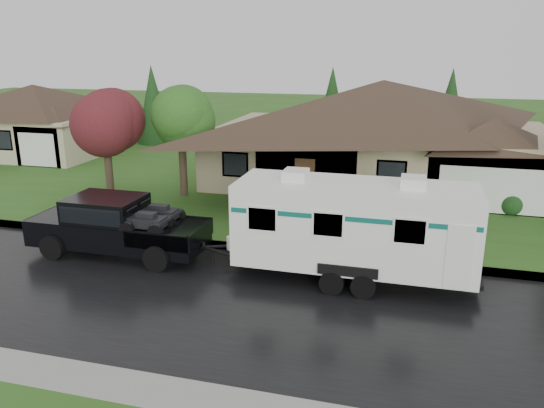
# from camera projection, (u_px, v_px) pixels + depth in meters

# --- Properties ---
(ground) EXTENTS (140.00, 140.00, 0.00)m
(ground) POSITION_uv_depth(u_px,v_px,m) (286.00, 279.00, 17.75)
(ground) COLOR #32581B
(ground) RESTS_ON ground
(road) EXTENTS (140.00, 8.00, 0.01)m
(road) POSITION_uv_depth(u_px,v_px,m) (270.00, 306.00, 15.90)
(road) COLOR black
(road) RESTS_ON ground
(curb) EXTENTS (140.00, 0.50, 0.15)m
(curb) POSITION_uv_depth(u_px,v_px,m) (300.00, 253.00, 19.81)
(curb) COLOR gray
(curb) RESTS_ON ground
(lawn) EXTENTS (140.00, 26.00, 0.15)m
(lawn) POSITION_uv_depth(u_px,v_px,m) (345.00, 176.00, 31.61)
(lawn) COLOR #32581B
(lawn) RESTS_ON ground
(house_main) EXTENTS (19.44, 10.80, 6.90)m
(house_main) POSITION_uv_depth(u_px,v_px,m) (387.00, 121.00, 28.95)
(house_main) COLOR tan
(house_main) RESTS_ON lawn
(house_far) EXTENTS (10.80, 8.64, 5.80)m
(house_far) POSITION_uv_depth(u_px,v_px,m) (37.00, 114.00, 37.00)
(house_far) COLOR tan
(house_far) RESTS_ON lawn
(tree_left_green) EXTENTS (3.34, 3.34, 5.52)m
(tree_left_green) POSITION_uv_depth(u_px,v_px,m) (181.00, 120.00, 26.20)
(tree_left_green) COLOR #382B1E
(tree_left_green) RESTS_ON lawn
(tree_red) EXTENTS (3.32, 3.32, 5.50)m
(tree_red) POSITION_uv_depth(u_px,v_px,m) (104.00, 121.00, 26.16)
(tree_red) COLOR #382B1E
(tree_red) RESTS_ON lawn
(shrub_row) EXTENTS (13.60, 1.00, 1.00)m
(shrub_row) POSITION_uv_depth(u_px,v_px,m) (371.00, 193.00, 25.67)
(shrub_row) COLOR #143814
(shrub_row) RESTS_ON lawn
(pickup_truck) EXTENTS (6.58, 2.50, 2.19)m
(pickup_truck) POSITION_uv_depth(u_px,v_px,m) (115.00, 224.00, 19.64)
(pickup_truck) COLOR black
(pickup_truck) RESTS_ON ground
(travel_trailer) EXTENTS (8.11, 2.85, 3.64)m
(travel_trailer) POSITION_uv_depth(u_px,v_px,m) (354.00, 225.00, 17.23)
(travel_trailer) COLOR white
(travel_trailer) RESTS_ON ground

